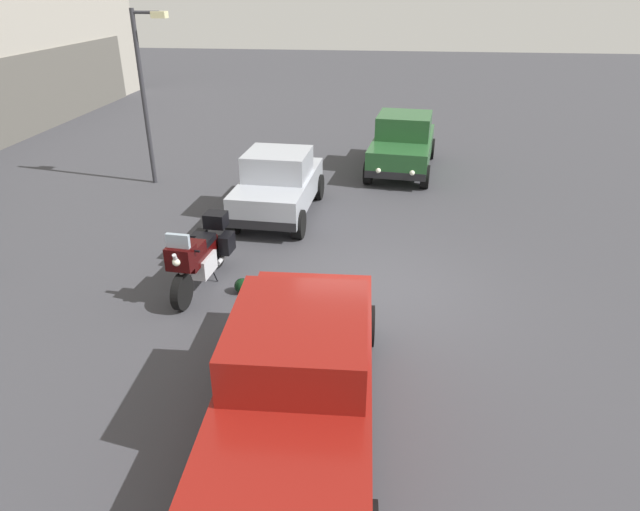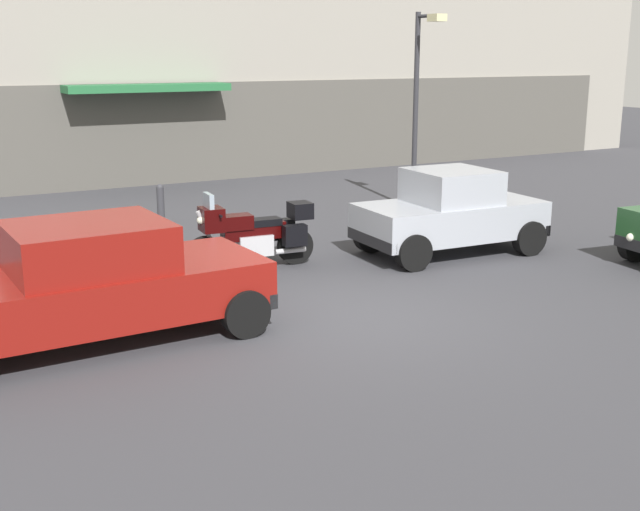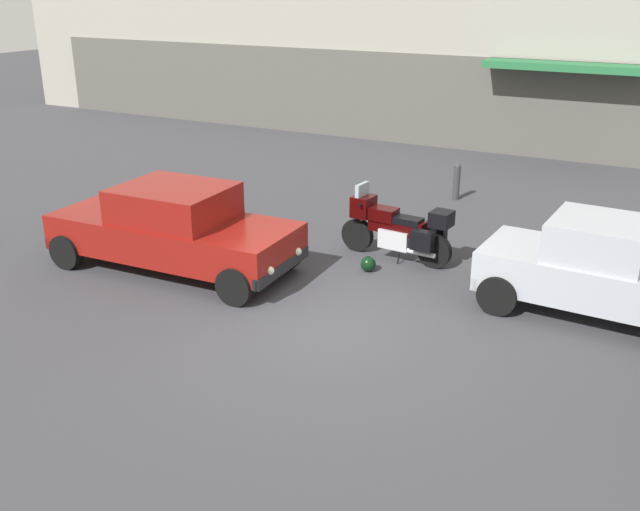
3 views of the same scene
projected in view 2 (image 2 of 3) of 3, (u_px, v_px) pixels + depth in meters
ground_plane at (354, 318)px, 11.32m from camera, size 80.00×80.00×0.00m
motorcycle at (254, 233)px, 13.78m from camera, size 2.26×0.82×1.36m
helmet at (262, 273)px, 13.11m from camera, size 0.28×0.28×0.28m
car_sedan_far at (88, 284)px, 10.19m from camera, size 4.63×2.05×1.56m
car_compact_side at (450, 213)px, 14.77m from camera, size 3.54×1.86×1.56m
streetlamp_curbside at (420, 91)px, 18.41m from camera, size 0.28×0.94×4.50m
bollard_curbside at (161, 203)px, 17.37m from camera, size 0.16×0.16×0.88m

